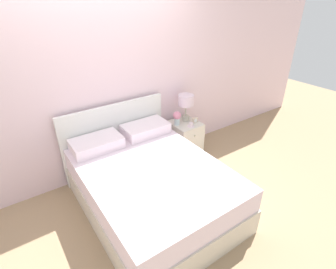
{
  "coord_description": "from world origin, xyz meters",
  "views": [
    {
      "loc": [
        -1.17,
        -2.97,
        2.27
      ],
      "look_at": [
        0.52,
        -0.53,
        0.63
      ],
      "focal_mm": 28.0,
      "sensor_mm": 36.0,
      "label": 1
    }
  ],
  "objects_px": {
    "nightstand": "(185,138)",
    "teacup": "(191,125)",
    "bed": "(149,184)",
    "table_lamp": "(186,102)",
    "alarm_clock": "(195,120)",
    "flower_vase": "(177,117)"
  },
  "relations": [
    {
      "from": "alarm_clock",
      "to": "teacup",
      "type": "bearing_deg",
      "value": -150.94
    },
    {
      "from": "bed",
      "to": "teacup",
      "type": "xyz_separation_m",
      "value": [
        1.03,
        0.52,
        0.25
      ]
    },
    {
      "from": "bed",
      "to": "table_lamp",
      "type": "bearing_deg",
      "value": 33.85
    },
    {
      "from": "nightstand",
      "to": "alarm_clock",
      "type": "distance_m",
      "value": 0.33
    },
    {
      "from": "table_lamp",
      "to": "teacup",
      "type": "relative_size",
      "value": 3.97
    },
    {
      "from": "nightstand",
      "to": "teacup",
      "type": "height_order",
      "value": "teacup"
    },
    {
      "from": "table_lamp",
      "to": "teacup",
      "type": "xyz_separation_m",
      "value": [
        -0.07,
        -0.22,
        -0.27
      ]
    },
    {
      "from": "nightstand",
      "to": "table_lamp",
      "type": "relative_size",
      "value": 1.33
    },
    {
      "from": "flower_vase",
      "to": "nightstand",
      "type": "bearing_deg",
      "value": -11.67
    },
    {
      "from": "teacup",
      "to": "alarm_clock",
      "type": "distance_m",
      "value": 0.15
    },
    {
      "from": "nightstand",
      "to": "table_lamp",
      "type": "height_order",
      "value": "table_lamp"
    },
    {
      "from": "bed",
      "to": "nightstand",
      "type": "bearing_deg",
      "value": 32.23
    },
    {
      "from": "flower_vase",
      "to": "teacup",
      "type": "distance_m",
      "value": 0.23
    },
    {
      "from": "nightstand",
      "to": "teacup",
      "type": "bearing_deg",
      "value": -93.1
    },
    {
      "from": "nightstand",
      "to": "alarm_clock",
      "type": "relative_size",
      "value": 6.0
    },
    {
      "from": "bed",
      "to": "teacup",
      "type": "bearing_deg",
      "value": 26.73
    },
    {
      "from": "nightstand",
      "to": "teacup",
      "type": "distance_m",
      "value": 0.32
    },
    {
      "from": "teacup",
      "to": "alarm_clock",
      "type": "bearing_deg",
      "value": 29.06
    },
    {
      "from": "table_lamp",
      "to": "flower_vase",
      "type": "xyz_separation_m",
      "value": [
        -0.2,
        -0.05,
        -0.17
      ]
    },
    {
      "from": "nightstand",
      "to": "teacup",
      "type": "xyz_separation_m",
      "value": [
        -0.01,
        -0.13,
        0.29
      ]
    },
    {
      "from": "bed",
      "to": "table_lamp",
      "type": "relative_size",
      "value": 4.75
    },
    {
      "from": "teacup",
      "to": "alarm_clock",
      "type": "height_order",
      "value": "alarm_clock"
    }
  ]
}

